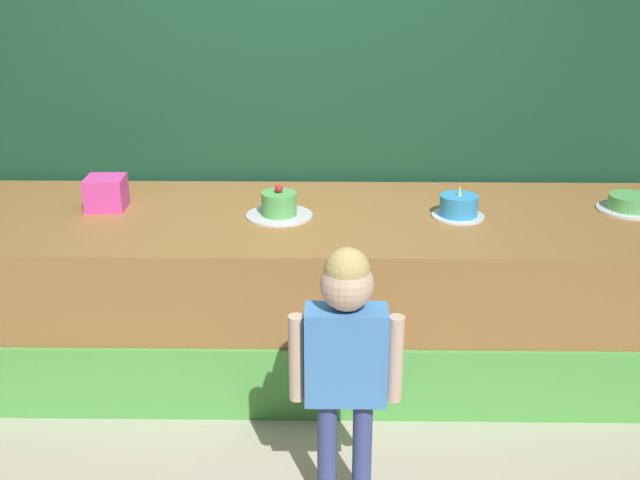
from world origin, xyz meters
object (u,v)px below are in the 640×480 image
Objects in this scene: pink_box at (106,193)px; cake_left at (279,206)px; cake_right at (630,204)px; child_figure at (346,347)px; cake_center at (459,207)px.

pink_box is 0.58× the size of cake_left.
pink_box reaches higher than cake_right.
child_figure is 1.76m from pink_box.
cake_left is 1.27× the size of cake_center.
pink_box is at bearing 173.07° from cake_left.
pink_box is (-1.22, 1.26, 0.20)m from child_figure.
cake_right is (1.81, 0.12, -0.02)m from cake_left.
cake_left reaches higher than cake_right.
cake_right is (2.71, 0.01, -0.05)m from pink_box.
pink_box is 0.91m from cake_left.
pink_box is at bearing -179.83° from cake_right.
cake_center is (0.59, 1.15, 0.16)m from child_figure.
child_figure is 1.30m from cake_center.
cake_left is at bearing -179.82° from cake_center.
child_figure is at bearing -117.01° from cake_center.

